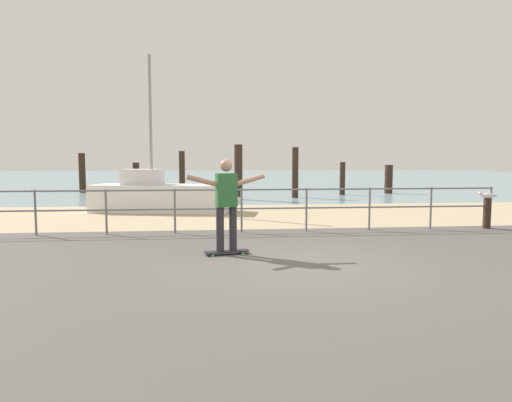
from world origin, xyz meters
name	(u,v)px	position (x,y,z in m)	size (l,w,h in m)	color
ground_plane	(322,284)	(0.00, -1.00, 0.00)	(24.00, 10.00, 0.04)	#514C49
beach_strip	(260,215)	(0.00, 7.00, 0.00)	(24.00, 6.00, 0.04)	tan
sea_surface	(226,178)	(0.00, 35.00, 0.00)	(72.00, 50.00, 0.04)	#75939E
railing_fence	(242,204)	(-0.80, 3.60, 0.70)	(12.40, 0.05, 1.05)	slate
sailboat	(166,196)	(-2.96, 8.09, 0.52)	(5.07, 2.28, 5.04)	silver
skateboard	(227,252)	(-1.25, 1.08, 0.07)	(0.82, 0.38, 0.08)	black
skateboarder	(226,199)	(-1.25, 1.08, 1.02)	(1.43, 0.42, 1.65)	#26262B
bollard_short	(487,214)	(5.28, 3.59, 0.38)	(0.18, 0.18, 0.76)	#332319
seagull	(487,196)	(5.26, 3.59, 0.83)	(0.49, 0.18, 0.18)	white
groyne_post_0	(82,173)	(-7.96, 17.25, 1.01)	(0.33, 0.33, 2.02)	#332319
groyne_post_1	(136,177)	(-5.42, 18.14, 0.76)	(0.34, 0.34, 1.53)	#332319
groyne_post_2	(182,173)	(-2.87, 15.95, 1.05)	(0.29, 0.29, 2.11)	#332319
groyne_post_3	(238,172)	(-0.32, 12.34, 1.16)	(0.34, 0.34, 2.33)	#332319
groyne_post_4	(295,173)	(2.22, 13.02, 1.12)	(0.28, 0.28, 2.24)	#332319
groyne_post_5	(342,179)	(4.77, 14.43, 0.79)	(0.26, 0.26, 1.58)	#332319
groyne_post_6	(389,179)	(7.31, 15.11, 0.71)	(0.39, 0.39, 1.43)	#332319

